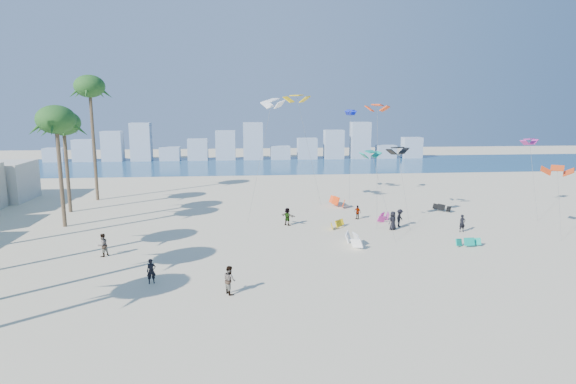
{
  "coord_description": "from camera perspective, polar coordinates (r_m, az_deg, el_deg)",
  "views": [
    {
      "loc": [
        -1.13,
        -26.76,
        12.4
      ],
      "look_at": [
        3.0,
        16.0,
        4.5
      ],
      "focal_mm": 29.79,
      "sensor_mm": 36.0,
      "label": 1
    }
  ],
  "objects": [
    {
      "name": "flying_kites",
      "position": [
        54.63,
        9.05,
        8.66
      ],
      "size": [
        34.36,
        22.31,
        14.13
      ],
      "color": "#0C967C",
      "rests_on": "ground"
    },
    {
      "name": "kitesurfer_mid",
      "position": [
        32.37,
        -7.0,
        -10.36
      ],
      "size": [
        1.08,
        1.16,
        1.92
      ],
      "primitive_type": "imported",
      "rotation": [
        0.0,
        0.0,
        2.06
      ],
      "color": "gray",
      "rests_on": "ground"
    },
    {
      "name": "ground",
      "position": [
        29.52,
        -2.9,
        -14.44
      ],
      "size": [
        220.0,
        220.0,
        0.0
      ],
      "primitive_type": "plane",
      "color": "beige",
      "rests_on": "ground"
    },
    {
      "name": "ocean",
      "position": [
        99.54,
        -4.83,
        3.23
      ],
      "size": [
        220.0,
        220.0,
        0.0
      ],
      "primitive_type": "plane",
      "color": "navy",
      "rests_on": "ground"
    },
    {
      "name": "grounded_kites",
      "position": [
        51.74,
        9.83,
        -3.08
      ],
      "size": [
        15.77,
        20.37,
        1.1
      ],
      "color": "#DEB30B",
      "rests_on": "ground"
    },
    {
      "name": "palm_row",
      "position": [
        47.22,
        -30.38,
        7.94
      ],
      "size": [
        7.93,
        44.8,
        16.08
      ],
      "color": "brown",
      "rests_on": "ground"
    },
    {
      "name": "kitesurfers_far",
      "position": [
        47.31,
        3.65,
        -3.65
      ],
      "size": [
        33.98,
        11.87,
        1.93
      ],
      "color": "black",
      "rests_on": "ground"
    },
    {
      "name": "distant_skyline",
      "position": [
        109.16,
        -5.55,
        5.48
      ],
      "size": [
        85.0,
        3.0,
        8.4
      ],
      "color": "#9EADBF",
      "rests_on": "ground"
    },
    {
      "name": "kitesurfer_near",
      "position": [
        35.25,
        -16.0,
        -9.07
      ],
      "size": [
        0.74,
        0.59,
        1.77
      ],
      "primitive_type": "imported",
      "rotation": [
        0.0,
        0.0,
        0.28
      ],
      "color": "black",
      "rests_on": "ground"
    }
  ]
}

